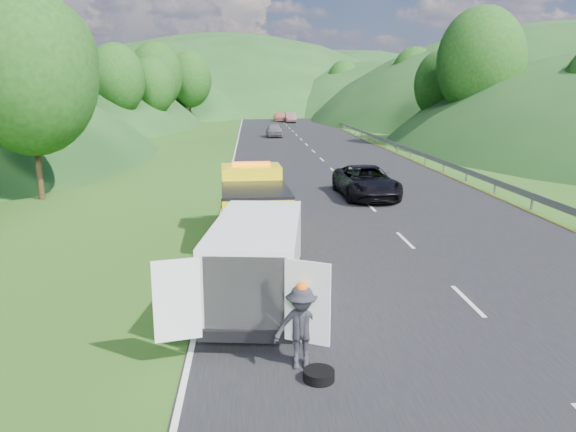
{
  "coord_description": "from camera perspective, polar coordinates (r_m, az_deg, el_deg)",
  "views": [
    {
      "loc": [
        -2.6,
        -15.38,
        5.4
      ],
      "look_at": [
        -1.37,
        2.64,
        1.3
      ],
      "focal_mm": 35.0,
      "sensor_mm": 36.0,
      "label": 1
    }
  ],
  "objects": [
    {
      "name": "dist_car_a",
      "position": [
        64.98,
        -1.38,
        8.02
      ],
      "size": [
        1.81,
        4.5,
        1.53
      ],
      "primitive_type": "imported",
      "color": "#57565C",
      "rests_on": "ground"
    },
    {
      "name": "child",
      "position": [
        15.75,
        -3.87,
        -7.29
      ],
      "size": [
        0.61,
        0.56,
        1.01
      ],
      "primitive_type": "imported",
      "rotation": [
        0.0,
        0.0,
        -0.47
      ],
      "color": "tan",
      "rests_on": "ground"
    },
    {
      "name": "ground",
      "position": [
        16.51,
        5.42,
        -6.37
      ],
      "size": [
        320.0,
        320.0,
        0.0
      ],
      "primitive_type": "plane",
      "color": "#38661E",
      "rests_on": "ground"
    },
    {
      "name": "woman",
      "position": [
        17.52,
        -4.51,
        -5.21
      ],
      "size": [
        0.68,
        0.77,
        1.73
      ],
      "primitive_type": "imported",
      "rotation": [
        0.0,
        0.0,
        1.99
      ],
      "color": "silver",
      "rests_on": "ground"
    },
    {
      "name": "spare_tire",
      "position": [
        11.09,
        3.15,
        -16.39
      ],
      "size": [
        0.6,
        0.6,
        0.2
      ],
      "primitive_type": "cylinder",
      "color": "black",
      "rests_on": "ground"
    },
    {
      "name": "tree_line_right",
      "position": [
        79.79,
        15.01,
        8.48
      ],
      "size": [
        14.0,
        140.0,
        14.0
      ],
      "primitive_type": null,
      "color": "#285F1B",
      "rests_on": "ground"
    },
    {
      "name": "hills_backdrop",
      "position": [
        150.46,
        -0.42,
        10.73
      ],
      "size": [
        201.0,
        288.6,
        44.0
      ],
      "primitive_type": null,
      "color": "#2D5B23",
      "rests_on": "ground"
    },
    {
      "name": "passing_suv",
      "position": [
        28.92,
        7.89,
        1.9
      ],
      "size": [
        2.84,
        5.76,
        1.57
      ],
      "primitive_type": "imported",
      "rotation": [
        0.0,
        0.0,
        0.04
      ],
      "color": "black",
      "rests_on": "ground"
    },
    {
      "name": "worker",
      "position": [
        11.52,
        1.36,
        -15.18
      ],
      "size": [
        1.1,
        0.64,
        1.69
      ],
      "primitive_type": "imported",
      "rotation": [
        0.0,
        0.0,
        -0.01
      ],
      "color": "black",
      "rests_on": "ground"
    },
    {
      "name": "dist_car_c",
      "position": [
        98.16,
        -0.85,
        9.63
      ],
      "size": [
        2.08,
        5.11,
        1.48
      ],
      "primitive_type": "imported",
      "color": "#AF6E57",
      "rests_on": "ground"
    },
    {
      "name": "tree_line_left",
      "position": [
        77.34,
        -16.29,
        8.28
      ],
      "size": [
        14.0,
        140.0,
        14.0
      ],
      "primitive_type": null,
      "color": "#285F1B",
      "rests_on": "ground"
    },
    {
      "name": "white_van",
      "position": [
        14.11,
        -3.08,
        -4.25
      ],
      "size": [
        3.45,
        6.59,
        2.25
      ],
      "rotation": [
        0.0,
        0.0,
        -0.12
      ],
      "color": "black",
      "rests_on": "ground"
    },
    {
      "name": "dist_car_b",
      "position": [
        93.42,
        0.27,
        9.48
      ],
      "size": [
        1.67,
        4.79,
        1.58
      ],
      "primitive_type": "imported",
      "color": "brown",
      "rests_on": "ground"
    },
    {
      "name": "guardrail",
      "position": [
        69.31,
        6.93,
        8.23
      ],
      "size": [
        0.06,
        140.0,
        1.52
      ],
      "primitive_type": "cube",
      "color": "gray",
      "rests_on": "ground"
    },
    {
      "name": "tow_truck",
      "position": [
        20.83,
        -3.55,
        1.41
      ],
      "size": [
        2.64,
        6.3,
        2.66
      ],
      "rotation": [
        0.0,
        0.0,
        0.05
      ],
      "color": "black",
      "rests_on": "ground"
    },
    {
      "name": "suitcase",
      "position": [
        17.02,
        -8.59,
        -4.94
      ],
      "size": [
        0.34,
        0.21,
        0.52
      ],
      "primitive_type": "cube",
      "rotation": [
        0.0,
        0.0,
        -0.11
      ],
      "color": "#555640",
      "rests_on": "ground"
    },
    {
      "name": "road_surface",
      "position": [
        55.93,
        1.89,
        7.25
      ],
      "size": [
        14.0,
        200.0,
        0.02
      ],
      "primitive_type": "cube",
      "color": "black",
      "rests_on": "ground"
    }
  ]
}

